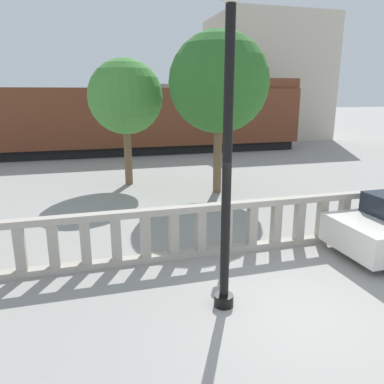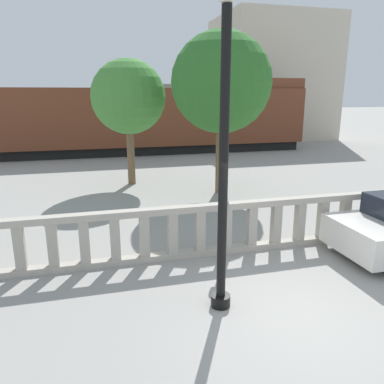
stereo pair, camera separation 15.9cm
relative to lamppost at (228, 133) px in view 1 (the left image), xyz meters
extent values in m
plane|color=gray|center=(1.15, -0.67, -2.95)|extent=(160.00, 160.00, 0.00)
cube|color=#ADA599|center=(1.15, 2.08, -2.88)|extent=(12.57, 0.24, 0.14)
cube|color=#ADA599|center=(1.15, 2.08, -1.84)|extent=(12.57, 0.24, 0.14)
cube|color=#ADA599|center=(-3.47, 2.08, -2.36)|extent=(0.20, 0.20, 0.90)
cube|color=#ADA599|center=(-2.86, 2.08, -2.36)|extent=(0.20, 0.20, 0.90)
cube|color=#ADA599|center=(-2.24, 2.08, -2.36)|extent=(0.20, 0.20, 0.90)
cube|color=#ADA599|center=(-1.62, 2.08, -2.36)|extent=(0.20, 0.20, 0.90)
cube|color=#ADA599|center=(-1.01, 2.08, -2.36)|extent=(0.20, 0.20, 0.90)
cube|color=#ADA599|center=(-0.39, 2.08, -2.36)|extent=(0.20, 0.20, 0.90)
cube|color=#ADA599|center=(0.23, 2.08, -2.36)|extent=(0.20, 0.20, 0.90)
cube|color=#ADA599|center=(0.84, 2.08, -2.36)|extent=(0.20, 0.20, 0.90)
cube|color=#ADA599|center=(1.46, 2.08, -2.36)|extent=(0.20, 0.20, 0.90)
cube|color=#ADA599|center=(2.07, 2.08, -2.36)|extent=(0.20, 0.20, 0.90)
cube|color=#ADA599|center=(2.69, 2.08, -2.36)|extent=(0.20, 0.20, 0.90)
cube|color=#ADA599|center=(3.31, 2.08, -2.36)|extent=(0.20, 0.20, 0.90)
cube|color=#ADA599|center=(3.92, 2.08, -2.36)|extent=(0.20, 0.20, 0.90)
cube|color=#ADA599|center=(4.54, 2.08, -2.36)|extent=(0.20, 0.20, 0.90)
cube|color=#ADA599|center=(5.16, 2.08, -2.36)|extent=(0.20, 0.20, 0.90)
cylinder|color=black|center=(0.00, 0.00, -2.85)|extent=(0.33, 0.33, 0.20)
cylinder|color=black|center=(0.00, 0.00, -0.48)|extent=(0.15, 0.15, 4.55)
cylinder|color=silver|center=(0.61, 1.59, -2.37)|extent=(0.04, 0.04, 1.16)
cylinder|color=gray|center=(0.61, 1.59, -1.68)|extent=(0.18, 0.18, 0.23)
sphere|color=#B2B7BC|center=(0.61, 1.59, -1.53)|extent=(0.15, 0.15, 0.15)
cylinder|color=black|center=(3.90, 1.73, -2.60)|extent=(0.70, 0.18, 0.70)
cube|color=black|center=(1.14, 17.29, -2.68)|extent=(19.15, 2.36, 0.55)
cube|color=brown|center=(1.14, 17.29, -0.77)|extent=(19.54, 2.95, 3.27)
cube|color=brown|center=(9.44, 17.29, 1.17)|extent=(2.93, 2.66, 0.60)
cube|color=black|center=(-5.93, 29.42, -2.68)|extent=(24.64, 2.49, 0.55)
cube|color=gray|center=(-5.93, 29.42, -0.82)|extent=(25.15, 3.11, 3.17)
cube|color=gray|center=(5.14, 29.42, 1.06)|extent=(3.00, 2.80, 0.60)
cube|color=beige|center=(12.22, 23.29, 1.68)|extent=(8.39, 7.28, 9.27)
cylinder|color=brown|center=(-0.53, 9.39, -1.78)|extent=(0.30, 0.30, 2.34)
sphere|color=#428438|center=(-0.53, 9.39, 0.45)|extent=(2.83, 2.83, 2.83)
cylinder|color=brown|center=(2.44, 7.24, -1.65)|extent=(0.30, 0.30, 2.60)
sphere|color=#2D6B28|center=(2.44, 7.24, 0.94)|extent=(3.46, 3.46, 3.46)
camera|label=1|loc=(-2.09, -5.36, 0.59)|focal=35.00mm
camera|label=2|loc=(-1.93, -5.40, 0.59)|focal=35.00mm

